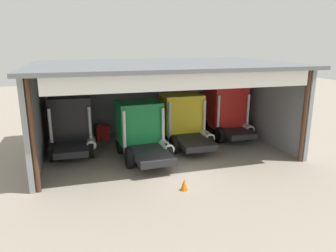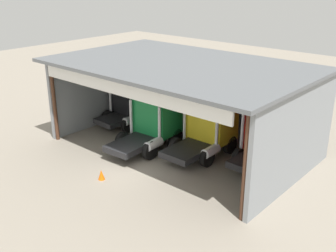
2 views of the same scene
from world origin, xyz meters
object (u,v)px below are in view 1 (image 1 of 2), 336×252
at_px(truck_green_center_right_bay, 141,129).
at_px(truck_yellow_center_left_bay, 184,119).
at_px(traffic_cone, 184,185).
at_px(truck_red_left_bay, 226,109).
at_px(tool_cart, 103,132).
at_px(truck_black_center_bay, 72,123).
at_px(oil_drum, 105,130).

distance_m(truck_green_center_right_bay, truck_yellow_center_left_bay, 3.44).
bearing_deg(traffic_cone, truck_red_left_bay, 52.89).
bearing_deg(truck_green_center_right_bay, tool_cart, 111.98).
height_order(truck_green_center_right_bay, tool_cart, truck_green_center_right_bay).
relative_size(truck_black_center_bay, truck_yellow_center_left_bay, 0.87).
bearing_deg(truck_black_center_bay, truck_yellow_center_left_bay, -2.20).
bearing_deg(truck_black_center_bay, oil_drum, 54.56).
bearing_deg(truck_yellow_center_left_bay, tool_cart, 151.94).
xyz_separation_m(truck_black_center_bay, truck_red_left_bay, (10.65, 0.56, 0.16)).
xyz_separation_m(truck_black_center_bay, tool_cart, (1.99, 2.19, -1.32)).
distance_m(truck_red_left_bay, traffic_cone, 9.66).
relative_size(truck_green_center_right_bay, tool_cart, 5.28).
bearing_deg(tool_cart, traffic_cone, -72.44).
bearing_deg(traffic_cone, truck_yellow_center_left_bay, 71.68).
distance_m(truck_green_center_right_bay, truck_red_left_bay, 7.14).
bearing_deg(truck_red_left_bay, truck_black_center_bay, -175.73).
height_order(oil_drum, tool_cart, tool_cart).
relative_size(truck_red_left_bay, tool_cart, 4.61).
relative_size(truck_green_center_right_bay, truck_red_left_bay, 1.14).
bearing_deg(traffic_cone, tool_cart, 107.56).
bearing_deg(truck_black_center_bay, traffic_cone, -53.46).
bearing_deg(tool_cart, truck_black_center_bay, -132.31).
xyz_separation_m(truck_green_center_right_bay, traffic_cone, (0.97, -5.14, -1.40)).
height_order(truck_green_center_right_bay, oil_drum, truck_green_center_right_bay).
bearing_deg(oil_drum, truck_yellow_center_left_bay, -34.37).
bearing_deg(truck_yellow_center_left_bay, truck_black_center_bay, 175.73).
distance_m(truck_black_center_bay, truck_yellow_center_left_bay, 7.09).
distance_m(tool_cart, traffic_cone, 9.67).
bearing_deg(truck_red_left_bay, truck_green_center_right_bay, -158.70).
xyz_separation_m(truck_yellow_center_left_bay, truck_red_left_bay, (3.57, 1.03, 0.26)).
xyz_separation_m(truck_green_center_right_bay, tool_cart, (-1.95, 4.08, -1.18)).
height_order(truck_yellow_center_left_bay, oil_drum, truck_yellow_center_left_bay).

